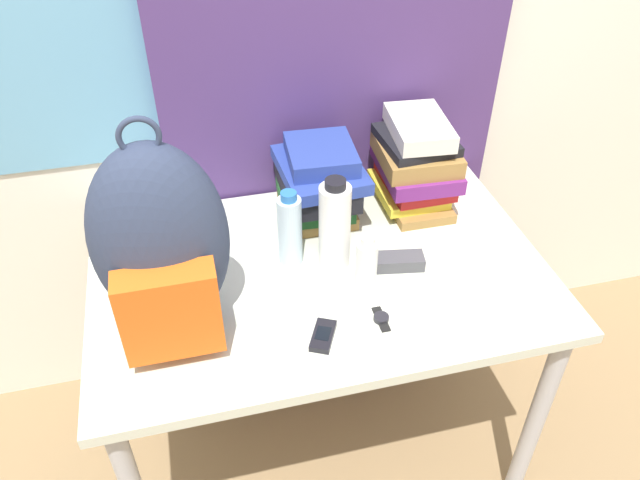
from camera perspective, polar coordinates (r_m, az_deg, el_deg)
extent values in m
cube|color=silver|center=(1.80, -3.84, 19.36)|extent=(6.00, 0.05, 2.50)
cube|color=#66A3C6|center=(1.74, -20.18, 18.28)|extent=(1.10, 0.01, 0.80)
cube|color=#4C336B|center=(1.78, 1.51, 19.21)|extent=(1.01, 0.04, 2.50)
cube|color=beige|center=(1.66, 0.00, -3.10)|extent=(1.19, 0.77, 0.03)
cylinder|color=#B2B2B7|center=(1.91, 19.14, -15.23)|extent=(0.05, 0.05, 0.72)
cylinder|color=#B2B2B7|center=(2.14, -16.51, -7.07)|extent=(0.05, 0.05, 0.72)
cylinder|color=#B2B2B7|center=(2.29, 11.22, -2.52)|extent=(0.05, 0.05, 0.72)
ellipsoid|color=#2D3851|center=(1.40, -14.39, -0.04)|extent=(0.30, 0.21, 0.48)
cube|color=#E05B19|center=(1.37, -13.51, -6.47)|extent=(0.21, 0.07, 0.22)
torus|color=#2D3851|center=(1.26, -16.23, 9.08)|extent=(0.09, 0.01, 0.09)
cube|color=olive|center=(1.83, -0.30, 2.88)|extent=(0.20, 0.21, 0.04)
cube|color=#1E5623|center=(1.80, -0.51, 3.95)|extent=(0.21, 0.24, 0.05)
cube|color=black|center=(1.76, -0.31, 5.17)|extent=(0.20, 0.27, 0.06)
cube|color=navy|center=(1.74, 0.02, 6.48)|extent=(0.23, 0.29, 0.04)
cube|color=navy|center=(1.73, 0.09, 7.83)|extent=(0.19, 0.22, 0.05)
cube|color=olive|center=(1.90, 8.54, 3.82)|extent=(0.17, 0.27, 0.03)
cube|color=yellow|center=(1.89, 8.04, 4.65)|extent=(0.19, 0.23, 0.03)
cube|color=red|center=(1.88, 8.65, 5.60)|extent=(0.18, 0.24, 0.04)
cube|color=#6B2370|center=(1.85, 8.76, 6.66)|extent=(0.22, 0.28, 0.05)
cube|color=olive|center=(1.82, 8.79, 7.86)|extent=(0.22, 0.25, 0.05)
cube|color=black|center=(1.80, 8.77, 9.05)|extent=(0.20, 0.22, 0.03)
cube|color=silver|center=(1.79, 9.04, 10.16)|extent=(0.17, 0.25, 0.05)
cylinder|color=silver|center=(1.62, -2.77, 0.80)|extent=(0.06, 0.06, 0.20)
cylinder|color=#286BB7|center=(1.55, -2.89, 4.01)|extent=(0.04, 0.04, 0.02)
cylinder|color=white|center=(1.59, 1.35, 1.17)|extent=(0.08, 0.08, 0.24)
cylinder|color=black|center=(1.51, 1.42, 5.13)|extent=(0.05, 0.05, 0.02)
cylinder|color=white|center=(1.54, 4.24, -2.63)|extent=(0.05, 0.05, 0.15)
cylinder|color=white|center=(1.48, 4.40, -0.09)|extent=(0.03, 0.03, 0.02)
cube|color=black|center=(1.47, 0.28, -8.75)|extent=(0.08, 0.11, 0.02)
cube|color=black|center=(1.46, 0.29, -8.52)|extent=(0.05, 0.05, 0.00)
cube|color=#47474C|center=(1.66, 6.89, -1.98)|extent=(0.16, 0.08, 0.04)
cube|color=black|center=(1.52, 5.61, -7.21)|extent=(0.02, 0.08, 0.00)
cylinder|color=#232328|center=(1.52, 5.62, -7.11)|extent=(0.04, 0.04, 0.01)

